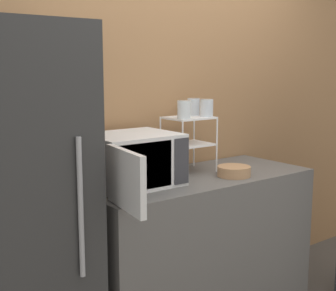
% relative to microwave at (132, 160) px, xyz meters
% --- Properties ---
extents(wall_back, '(8.00, 0.06, 2.60)m').
position_rel_microwave_xyz_m(wall_back, '(0.44, 0.32, 0.22)').
color(wall_back, '#9E7047').
rests_on(wall_back, ground_plane).
extents(counter, '(1.48, 0.62, 0.94)m').
position_rel_microwave_xyz_m(counter, '(0.44, -0.03, -0.61)').
color(counter, '#595654').
rests_on(counter, ground_plane).
extents(microwave, '(0.57, 0.78, 0.29)m').
position_rel_microwave_xyz_m(microwave, '(0.00, 0.00, 0.00)').
color(microwave, silver).
rests_on(microwave, counter).
extents(dish_rack, '(0.29, 0.23, 0.35)m').
position_rel_microwave_xyz_m(dish_rack, '(0.49, 0.10, 0.11)').
color(dish_rack, white).
rests_on(dish_rack, counter).
extents(glass_front_left, '(0.08, 0.08, 0.11)m').
position_rel_microwave_xyz_m(glass_front_left, '(0.39, 0.03, 0.26)').
color(glass_front_left, silver).
rests_on(glass_front_left, dish_rack).
extents(glass_back_right, '(0.08, 0.08, 0.11)m').
position_rel_microwave_xyz_m(glass_back_right, '(0.57, 0.16, 0.26)').
color(glass_back_right, silver).
rests_on(glass_back_right, dish_rack).
extents(glass_front_right, '(0.08, 0.08, 0.11)m').
position_rel_microwave_xyz_m(glass_front_right, '(0.58, 0.04, 0.26)').
color(glass_front_right, silver).
rests_on(glass_front_right, dish_rack).
extents(bowl, '(0.20, 0.20, 0.06)m').
position_rel_microwave_xyz_m(bowl, '(0.62, -0.17, -0.11)').
color(bowl, '#AD7F56').
rests_on(bowl, counter).
extents(refrigerator, '(0.68, 0.65, 1.79)m').
position_rel_microwave_xyz_m(refrigerator, '(-0.70, -0.03, -0.19)').
color(refrigerator, '#2D2D2D').
rests_on(refrigerator, ground_plane).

